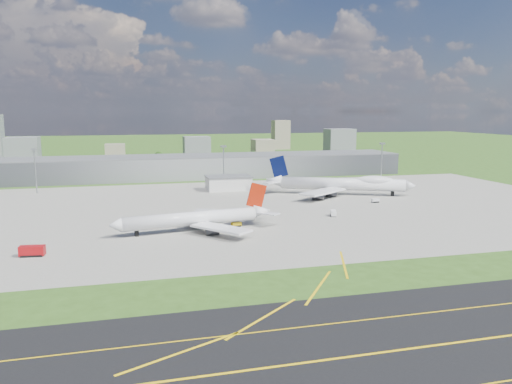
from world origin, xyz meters
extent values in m
plane|color=#304F18|center=(0.00, 150.00, 0.00)|extent=(1400.00, 1400.00, 0.00)
cube|color=black|center=(0.00, -110.00, 0.03)|extent=(1400.00, 60.00, 0.06)
cube|color=gray|center=(10.00, 40.00, 0.04)|extent=(360.00, 190.00, 0.08)
cube|color=gray|center=(0.00, 165.00, 7.50)|extent=(300.00, 42.00, 15.00)
cube|color=silver|center=(10.00, 100.00, 4.00)|extent=(26.00, 16.00, 8.00)
cylinder|color=gray|center=(-100.00, 115.00, 12.50)|extent=(0.70, 0.70, 25.00)
cube|color=gray|center=(-100.00, 115.00, 25.30)|extent=(3.50, 2.00, 1.20)
cylinder|color=gray|center=(10.00, 115.00, 12.50)|extent=(0.70, 0.70, 25.00)
cube|color=gray|center=(10.00, 115.00, 25.30)|extent=(3.50, 2.00, 1.20)
cylinder|color=gray|center=(120.00, 115.00, 12.50)|extent=(0.70, 0.70, 25.00)
cube|color=gray|center=(120.00, 115.00, 25.30)|extent=(3.50, 2.00, 1.20)
cylinder|color=white|center=(-25.37, 0.04, 5.09)|extent=(53.87, 13.70, 5.55)
cone|color=white|center=(-54.17, -4.42, 5.09)|extent=(5.42, 6.19, 5.55)
cone|color=white|center=(4.79, 4.72, 5.83)|extent=(8.16, 6.62, 5.55)
cube|color=maroon|center=(-27.20, -0.24, 3.37)|extent=(43.82, 8.99, 1.20)
cube|color=white|center=(-15.58, -11.79, 3.42)|extent=(21.56, 23.96, 0.83)
cube|color=white|center=(-19.62, 14.28, 3.42)|extent=(16.46, 25.43, 0.83)
cube|color=#9D1C08|center=(2.51, 4.36, 12.49)|extent=(9.18, 1.87, 11.18)
cylinder|color=#38383D|center=(-18.34, -8.70, 1.67)|extent=(5.48, 3.70, 2.96)
cylinder|color=#38383D|center=(-21.32, 10.50, 1.67)|extent=(5.48, 3.70, 2.96)
cube|color=black|center=(-19.25, -3.22, 1.16)|extent=(1.63, 1.32, 2.31)
cube|color=black|center=(-20.53, 5.00, 1.16)|extent=(1.63, 1.32, 2.31)
cube|color=black|center=(-46.40, -3.22, 1.16)|extent=(1.63, 1.32, 2.31)
cylinder|color=white|center=(69.10, 66.53, 6.15)|extent=(65.83, 35.32, 6.93)
cone|color=white|center=(103.10, 50.85, 6.15)|extent=(7.98, 8.63, 6.93)
cone|color=white|center=(33.58, 82.91, 7.04)|extent=(11.02, 10.04, 6.93)
cube|color=#1C539D|center=(71.13, 65.59, 4.00)|extent=(52.79, 26.38, 1.45)
ellipsoid|color=white|center=(85.46, 58.98, 8.23)|extent=(23.04, 15.58, 6.24)
cube|color=white|center=(67.10, 86.14, 4.14)|extent=(12.86, 31.97, 1.01)
cube|color=white|center=(52.89, 55.32, 4.14)|extent=(31.27, 26.21, 1.01)
cube|color=#08103D|center=(36.12, 81.74, 15.20)|extent=(10.34, 5.17, 13.51)
cylinder|color=#38383D|center=(68.04, 78.10, 2.01)|extent=(7.08, 5.82, 3.58)
cylinder|color=#38383D|center=(66.86, 90.95, 2.01)|extent=(7.08, 5.82, 3.58)
cylinder|color=#38383D|center=(59.61, 59.83, 2.01)|extent=(7.08, 5.82, 3.58)
cylinder|color=#38383D|center=(49.07, 52.38, 2.01)|extent=(7.08, 5.82, 3.58)
cube|color=black|center=(65.12, 73.90, 1.40)|extent=(2.19, 1.97, 2.79)
cube|color=black|center=(60.90, 64.77, 1.40)|extent=(2.19, 1.97, 2.79)
cube|color=black|center=(94.47, 54.82, 1.40)|extent=(2.19, 1.97, 2.79)
cube|color=#990A0F|center=(-80.03, -21.54, 2.02)|extent=(8.24, 3.94, 3.17)
cube|color=black|center=(-80.03, -21.54, 0.43)|extent=(7.08, 3.94, 0.70)
cube|color=#BA940A|center=(-6.37, 3.16, 1.21)|extent=(4.30, 3.06, 1.56)
cube|color=black|center=(-6.37, 3.16, 0.43)|extent=(3.76, 3.03, 0.70)
cube|color=white|center=(40.63, 12.63, 1.55)|extent=(3.75, 5.56, 2.25)
cube|color=black|center=(40.63, 12.63, 0.43)|extent=(3.61, 4.87, 0.70)
cube|color=silver|center=(75.31, 38.53, 1.35)|extent=(4.17, 2.02, 1.83)
cube|color=black|center=(75.31, 38.53, 0.43)|extent=(3.55, 2.10, 0.70)
cube|color=slate|center=(-140.00, 300.00, 12.00)|extent=(28.00, 22.00, 24.00)
cube|color=gray|center=(-60.00, 340.00, 7.00)|extent=(20.00, 18.00, 14.00)
cube|color=slate|center=(20.00, 310.00, 11.00)|extent=(26.00, 20.00, 22.00)
cube|color=gray|center=(100.00, 350.00, 8.00)|extent=(22.00, 24.00, 16.00)
cube|color=slate|center=(180.00, 320.00, 14.00)|extent=(30.00, 22.00, 28.00)
cube|color=gray|center=(140.00, 410.00, 18.00)|extent=(20.00, 18.00, 36.00)
cylinder|color=#382314|center=(-110.00, 265.00, 1.50)|extent=(0.70, 0.70, 3.00)
sphere|color=black|center=(-110.00, 265.00, 4.88)|extent=(6.75, 6.75, 6.75)
cylinder|color=#382314|center=(-20.00, 280.00, 1.80)|extent=(0.70, 0.70, 3.60)
sphere|color=black|center=(-20.00, 280.00, 5.85)|extent=(8.10, 8.10, 8.10)
cylinder|color=#382314|center=(70.00, 275.00, 1.70)|extent=(0.70, 0.70, 3.40)
sphere|color=black|center=(70.00, 275.00, 5.53)|extent=(7.65, 7.65, 7.65)
cylinder|color=#382314|center=(160.00, 285.00, 1.40)|extent=(0.70, 0.70, 2.80)
sphere|color=black|center=(160.00, 285.00, 4.55)|extent=(6.30, 6.30, 6.30)
camera|label=1|loc=(-48.94, -192.41, 46.86)|focal=35.00mm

